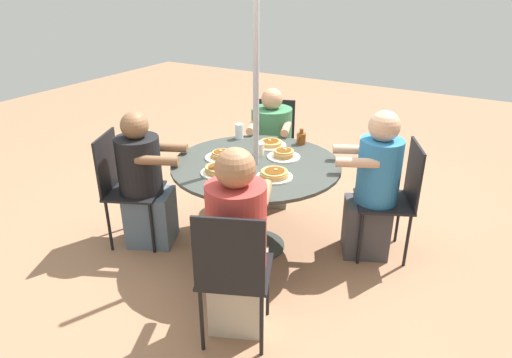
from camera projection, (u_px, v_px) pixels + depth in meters
ground_plane at (256, 246)px, 3.71m from camera, size 12.00×12.00×0.00m
patio_table at (256, 175)px, 3.45m from camera, size 1.27×1.27×0.73m
umbrella_pole at (256, 111)px, 3.24m from camera, size 0.04×0.04×2.26m
patio_chair_north at (396, 194)px, 3.41m from camera, size 0.54×0.54×0.91m
diner_north at (373, 190)px, 3.41m from camera, size 0.48×0.54×1.16m
patio_chair_east at (273, 142)px, 4.44m from camera, size 0.53×0.53×0.91m
diner_east at (271, 152)px, 4.30m from camera, size 0.56×0.51×1.08m
patio_chair_south at (123, 182)px, 3.59m from camera, size 0.54×0.54×0.91m
diner_south at (145, 185)px, 3.58m from camera, size 0.50×0.57×1.10m
patio_chair_west at (233, 270)px, 2.54m from camera, size 0.53×0.53×0.91m
diner_west at (238, 249)px, 2.69m from camera, size 0.55×0.49×1.19m
pancake_plate_a at (219, 170)px, 3.23m from camera, size 0.25×0.25×0.06m
pancake_plate_b at (221, 156)px, 3.49m from camera, size 0.25×0.25×0.07m
pancake_plate_c at (274, 175)px, 3.16m from camera, size 0.25×0.25×0.06m
pancake_plate_d at (284, 155)px, 3.49m from camera, size 0.25×0.25×0.07m
pancake_plate_e at (271, 144)px, 3.73m from camera, size 0.25×0.25×0.05m
syrup_bottle at (301, 138)px, 3.76m from camera, size 0.09×0.08×0.13m
coffee_cup at (259, 149)px, 3.53m from camera, size 0.09×0.09×0.11m
drinking_glass_a at (239, 131)px, 3.88m from camera, size 0.07×0.07×0.13m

